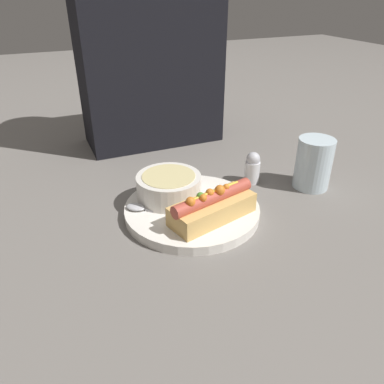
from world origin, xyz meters
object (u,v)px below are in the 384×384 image
drinking_glass (313,163)px  salt_shaker (252,168)px  seated_diner (149,43)px  spoon (147,209)px  hot_dog (212,206)px  soup_bowl (169,185)px

drinking_glass → salt_shaker: drinking_glass is taller
drinking_glass → seated_diner: (-0.22, 0.38, 0.19)m
spoon → drinking_glass: 0.35m
drinking_glass → hot_dog: bearing=-168.3°
drinking_glass → spoon: bearing=177.7°
soup_bowl → spoon: (-0.05, -0.03, -0.02)m
soup_bowl → salt_shaker: size_ratio=1.77×
hot_dog → seated_diner: seated_diner is taller
hot_dog → spoon: (-0.10, 0.07, -0.02)m
hot_dog → soup_bowl: 0.11m
spoon → hot_dog: bearing=-176.7°
seated_diner → hot_dog: bearing=-94.9°
spoon → soup_bowl: bearing=-112.5°
seated_diner → soup_bowl: bearing=-103.5°
drinking_glass → salt_shaker: (-0.10, 0.06, -0.02)m
hot_dog → drinking_glass: bearing=-2.7°
drinking_glass → salt_shaker: size_ratio=1.54×
seated_diner → drinking_glass: bearing=-60.2°
soup_bowl → drinking_glass: (0.30, -0.04, 0.01)m
soup_bowl → salt_shaker: (0.20, 0.02, -0.01)m
spoon → salt_shaker: bearing=-130.5°
hot_dog → spoon: size_ratio=1.26×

